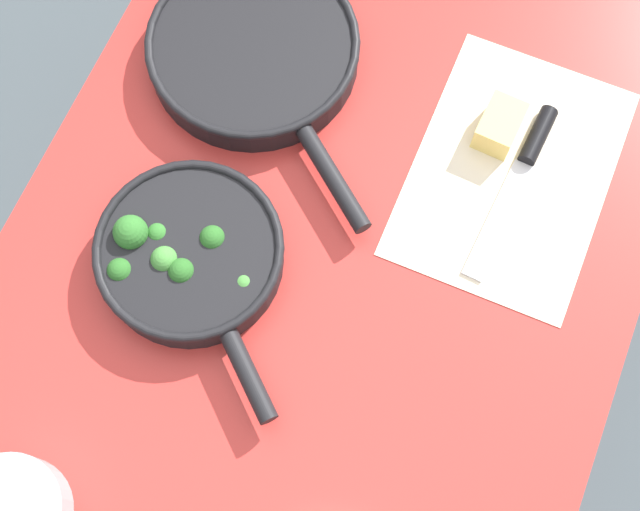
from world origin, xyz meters
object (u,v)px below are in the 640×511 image
Objects in this scene: skillet_broccoli at (189,255)px; grater_knife at (523,167)px; skillet_eggs at (255,51)px; cheese_block at (499,126)px; prep_bowl_steel at (12,511)px.

skillet_broccoli is 0.45m from grater_knife.
skillet_broccoli is at bearing -43.11° from skillet_eggs.
cheese_block reaches higher than grater_knife.
grater_knife is 3.57× the size of cheese_block.
skillet_broccoli is at bearing -8.96° from prep_bowl_steel.
prep_bowl_steel reaches higher than grater_knife.
cheese_block is at bearing -27.72° from prep_bowl_steel.
skillet_broccoli reaches higher than cheese_block.
prep_bowl_steel is at bearing -28.04° from grater_knife.
cheese_block is at bearing 88.28° from skillet_broccoli.
skillet_broccoli is 1.15× the size of grater_knife.
cheese_block is at bearing -123.70° from grater_knife.
cheese_block is (0.04, 0.05, 0.01)m from grater_knife.
grater_knife is (0.29, -0.35, -0.02)m from skillet_broccoli.
skillet_broccoli reaches higher than grater_knife.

